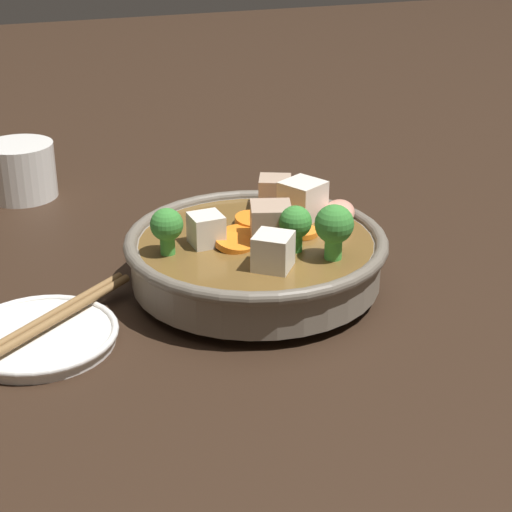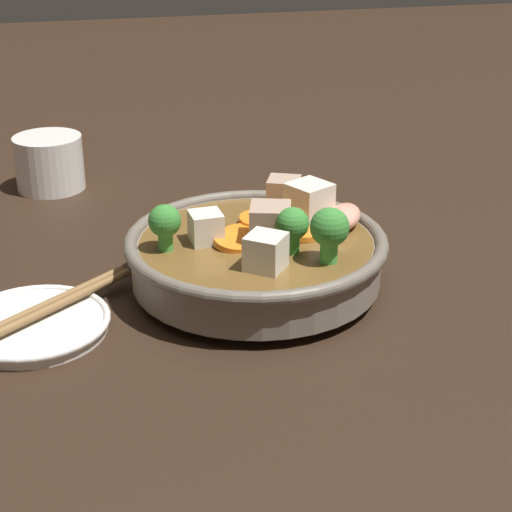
{
  "view_description": "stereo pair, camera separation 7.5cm",
  "coord_description": "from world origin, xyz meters",
  "px_view_note": "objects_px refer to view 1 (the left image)",
  "views": [
    {
      "loc": [
        -0.65,
        0.24,
        0.35
      ],
      "look_at": [
        0.0,
        0.0,
        0.03
      ],
      "focal_mm": 60.0,
      "sensor_mm": 36.0,
      "label": 1
    },
    {
      "loc": [
        -0.67,
        0.16,
        0.35
      ],
      "look_at": [
        0.0,
        0.0,
        0.03
      ],
      "focal_mm": 60.0,
      "sensor_mm": 36.0,
      "label": 2
    }
  ],
  "objects_px": {
    "stirfry_bowl": "(258,252)",
    "tea_cup": "(20,170)",
    "side_saucer": "(39,336)",
    "chopsticks_pair": "(38,326)"
  },
  "relations": [
    {
      "from": "stirfry_bowl",
      "to": "tea_cup",
      "type": "xyz_separation_m",
      "value": [
        0.31,
        0.18,
        -0.0
      ]
    },
    {
      "from": "chopsticks_pair",
      "to": "stirfry_bowl",
      "type": "bearing_deg",
      "value": -80.52
    },
    {
      "from": "side_saucer",
      "to": "chopsticks_pair",
      "type": "bearing_deg",
      "value": 90.0
    },
    {
      "from": "side_saucer",
      "to": "tea_cup",
      "type": "height_order",
      "value": "tea_cup"
    },
    {
      "from": "side_saucer",
      "to": "chopsticks_pair",
      "type": "xyz_separation_m",
      "value": [
        0.0,
        0.0,
        0.01
      ]
    },
    {
      "from": "stirfry_bowl",
      "to": "tea_cup",
      "type": "bearing_deg",
      "value": 29.3
    },
    {
      "from": "side_saucer",
      "to": "chopsticks_pair",
      "type": "height_order",
      "value": "chopsticks_pair"
    },
    {
      "from": "stirfry_bowl",
      "to": "chopsticks_pair",
      "type": "relative_size",
      "value": 1.35
    },
    {
      "from": "stirfry_bowl",
      "to": "side_saucer",
      "type": "distance_m",
      "value": 0.2
    },
    {
      "from": "tea_cup",
      "to": "stirfry_bowl",
      "type": "bearing_deg",
      "value": -150.7
    }
  ]
}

